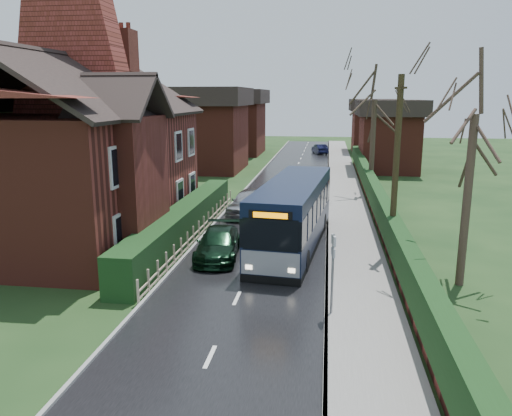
% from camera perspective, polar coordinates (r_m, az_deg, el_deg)
% --- Properties ---
extents(ground, '(140.00, 140.00, 0.00)m').
position_cam_1_polar(ground, '(19.27, -1.12, -8.02)').
color(ground, '#2C491F').
rests_on(ground, ground).
extents(road, '(6.00, 100.00, 0.02)m').
position_cam_1_polar(road, '(28.76, 2.08, -1.03)').
color(road, black).
rests_on(road, ground).
extents(pavement, '(2.50, 100.00, 0.14)m').
position_cam_1_polar(pavement, '(28.63, 10.57, -1.18)').
color(pavement, slate).
rests_on(pavement, ground).
extents(kerb_right, '(0.12, 100.00, 0.14)m').
position_cam_1_polar(kerb_right, '(28.60, 8.17, -1.11)').
color(kerb_right, gray).
rests_on(kerb_right, ground).
extents(kerb_left, '(0.12, 100.00, 0.10)m').
position_cam_1_polar(kerb_left, '(29.22, -3.87, -0.75)').
color(kerb_left, gray).
rests_on(kerb_left, ground).
extents(front_hedge, '(1.20, 16.00, 1.60)m').
position_cam_1_polar(front_hedge, '(24.54, -8.26, -1.65)').
color(front_hedge, black).
rests_on(front_hedge, ground).
extents(picket_fence, '(0.10, 16.00, 0.90)m').
position_cam_1_polar(picket_fence, '(24.43, -6.55, -2.51)').
color(picket_fence, tan).
rests_on(picket_fence, ground).
extents(right_wall_hedge, '(0.60, 50.00, 1.80)m').
position_cam_1_polar(right_wall_hedge, '(28.53, 13.76, 0.58)').
color(right_wall_hedge, maroon).
rests_on(right_wall_hedge, ground).
extents(brick_house, '(9.30, 14.60, 10.30)m').
position_cam_1_polar(brick_house, '(25.52, -19.21, 6.49)').
color(brick_house, maroon).
rests_on(brick_house, ground).
extents(bus, '(3.28, 10.27, 3.07)m').
position_cam_1_polar(bus, '(22.84, 4.28, -0.77)').
color(bus, black).
rests_on(bus, ground).
extents(car_silver, '(2.41, 4.70, 1.53)m').
position_cam_1_polar(car_silver, '(29.09, -0.78, 0.66)').
color(car_silver, '#AAAAAF').
rests_on(car_silver, ground).
extents(car_green, '(2.09, 4.38, 1.23)m').
position_cam_1_polar(car_green, '(21.54, -4.34, -4.09)').
color(car_green, black).
rests_on(car_green, ground).
extents(car_distant, '(2.16, 3.74, 1.17)m').
position_cam_1_polar(car_distant, '(61.31, 7.30, 6.71)').
color(car_distant, black).
rests_on(car_distant, ground).
extents(bus_stop_sign, '(0.15, 0.41, 2.71)m').
position_cam_1_polar(bus_stop_sign, '(15.62, 8.77, -6.23)').
color(bus_stop_sign, slate).
rests_on(bus_stop_sign, ground).
extents(telegraph_pole, '(0.38, 0.97, 7.69)m').
position_cam_1_polar(telegraph_pole, '(21.81, 15.70, 4.50)').
color(telegraph_pole, black).
rests_on(telegraph_pole, ground).
extents(tree_right_near, '(4.11, 4.11, 8.87)m').
position_cam_1_polar(tree_right_near, '(18.95, 23.87, 11.07)').
color(tree_right_near, '#3E2D25').
rests_on(tree_right_near, ground).
extents(tree_right_far, '(4.87, 4.87, 9.41)m').
position_cam_1_polar(tree_right_far, '(35.50, 13.46, 12.67)').
color(tree_right_far, '#33271E').
rests_on(tree_right_far, ground).
extents(tree_house_side, '(4.81, 4.81, 10.94)m').
position_cam_1_polar(tree_house_side, '(38.76, -14.77, 14.26)').
color(tree_house_side, '#31271D').
rests_on(tree_house_side, ground).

